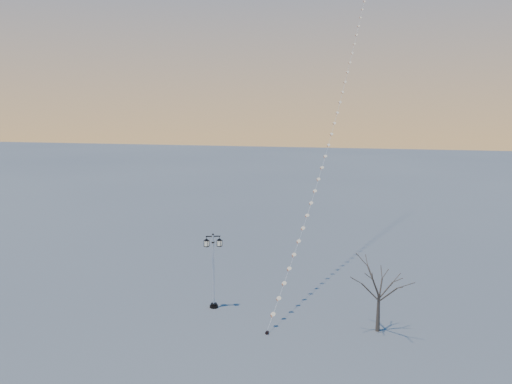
% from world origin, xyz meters
% --- Properties ---
extents(ground, '(300.00, 300.00, 0.00)m').
position_xyz_m(ground, '(0.00, 0.00, 0.00)').
color(ground, '#5F6161').
rests_on(ground, ground).
extents(street_lamp, '(1.20, 0.71, 4.92)m').
position_xyz_m(street_lamp, '(-2.33, 1.91, 2.72)').
color(street_lamp, black).
rests_on(street_lamp, ground).
extents(bare_tree, '(2.49, 2.49, 4.14)m').
position_xyz_m(bare_tree, '(8.06, 0.85, 2.87)').
color(bare_tree, '#483B2F').
rests_on(bare_tree, ground).
extents(kite_train, '(3.64, 36.31, 27.52)m').
position_xyz_m(kite_train, '(3.50, 16.63, 13.65)').
color(kite_train, black).
rests_on(kite_train, ground).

